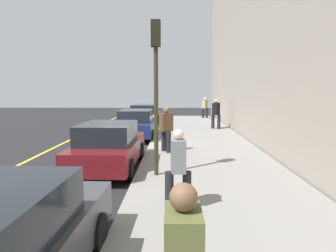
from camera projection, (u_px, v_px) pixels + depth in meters
The scene contains 12 objects.
ground_plane at pixel (128, 145), 14.07m from camera, with size 56.00×56.00×0.00m, color black.
sidewalk at pixel (200, 144), 13.99m from camera, with size 28.00×4.60×0.15m, color gray.
lane_stripe_centre at pixel (60, 145), 14.14m from camera, with size 28.00×0.14×0.01m, color gold.
parked_car_maroon at pixel (109, 146), 9.83m from camera, with size 4.31×1.93×1.51m.
parked_car_navy at pixel (137, 124), 15.98m from camera, with size 4.17×1.91×1.51m.
parked_car_silver at pixel (144, 115), 21.30m from camera, with size 4.60×1.92×1.51m.
pedestrian_black_coat at pixel (216, 113), 18.74m from camera, with size 0.58×0.54×1.83m.
pedestrian_brown_coat at pixel (166, 128), 11.81m from camera, with size 0.51×0.55×1.73m.
pedestrian_grey_coat at pixel (178, 167), 6.17m from camera, with size 0.46×0.54×1.64m.
pedestrian_tan_coat at pixel (205, 107), 25.94m from camera, with size 0.55×0.52×1.73m.
traffic_light_pole at pixel (156, 72), 8.39m from camera, with size 0.35×0.26×4.27m.
rolling_suitcase at pixel (166, 143), 12.24m from camera, with size 0.34×0.22×0.95m.
Camera 1 is at (-13.81, -2.13, 2.58)m, focal length 32.70 mm.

